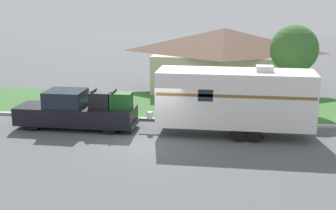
{
  "coord_description": "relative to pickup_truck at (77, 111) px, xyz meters",
  "views": [
    {
      "loc": [
        3.78,
        -20.63,
        6.99
      ],
      "look_at": [
        0.41,
        1.79,
        1.4
      ],
      "focal_mm": 50.0,
      "sensor_mm": 36.0,
      "label": 1
    }
  ],
  "objects": [
    {
      "name": "ground_plane",
      "position": [
        4.33,
        -1.79,
        -0.91
      ],
      "size": [
        120.0,
        120.0,
        0.0
      ],
      "primitive_type": "plane",
      "color": "#515456"
    },
    {
      "name": "tree_in_yard",
      "position": [
        11.4,
        6.03,
        2.66
      ],
      "size": [
        2.86,
        2.86,
        5.02
      ],
      "color": "brown",
      "rests_on": "ground_plane"
    },
    {
      "name": "pickup_truck",
      "position": [
        0.0,
        0.0,
        0.0
      ],
      "size": [
        6.27,
        1.95,
        2.07
      ],
      "color": "black",
      "rests_on": "ground_plane"
    },
    {
      "name": "house_across_street",
      "position": [
        7.14,
        11.18,
        1.35
      ],
      "size": [
        10.48,
        6.74,
        4.37
      ],
      "color": "beige",
      "rests_on": "ground_plane"
    },
    {
      "name": "travel_trailer",
      "position": [
        8.05,
        -0.0,
        0.96
      ],
      "size": [
        8.57,
        2.39,
        3.49
      ],
      "color": "black",
      "rests_on": "ground_plane"
    },
    {
      "name": "curb_strip",
      "position": [
        4.33,
        1.96,
        -0.84
      ],
      "size": [
        80.0,
        0.3,
        0.14
      ],
      "color": "#ADADA8",
      "rests_on": "ground_plane"
    },
    {
      "name": "mailbox",
      "position": [
        10.19,
        3.03,
        0.1
      ],
      "size": [
        0.48,
        0.2,
        1.32
      ],
      "color": "brown",
      "rests_on": "ground_plane"
    },
    {
      "name": "lawn_strip",
      "position": [
        4.33,
        5.61,
        -0.9
      ],
      "size": [
        80.0,
        7.0,
        0.03
      ],
      "color": "#3D6B33",
      "rests_on": "ground_plane"
    }
  ]
}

